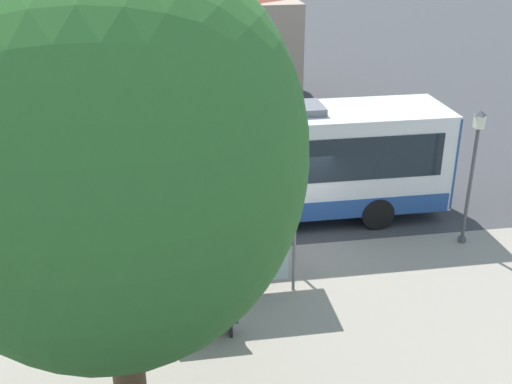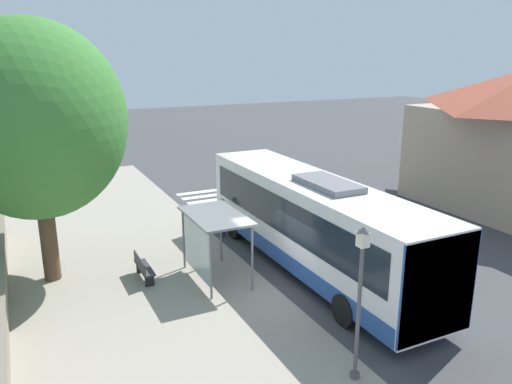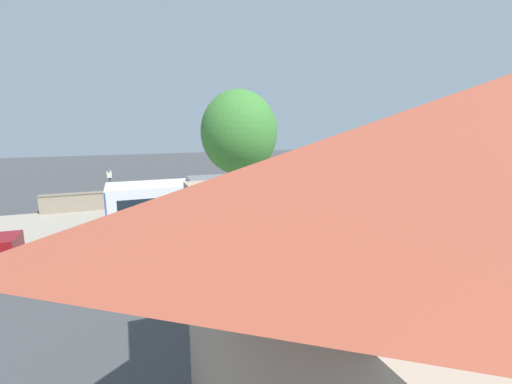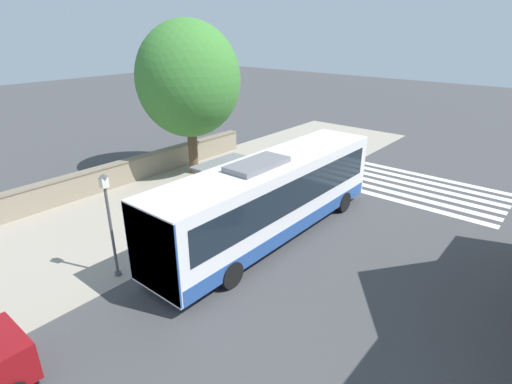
% 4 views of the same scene
% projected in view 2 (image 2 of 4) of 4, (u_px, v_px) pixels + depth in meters
% --- Properties ---
extents(ground_plane, '(120.00, 120.00, 0.00)m').
position_uv_depth(ground_plane, '(279.00, 291.00, 17.00)').
color(ground_plane, '#424244').
rests_on(ground_plane, ground).
extents(sidewalk_plaza, '(9.00, 44.00, 0.02)m').
position_uv_depth(sidewalk_plaza, '(149.00, 321.00, 15.08)').
color(sidewalk_plaza, '#9E9384').
rests_on(sidewalk_plaza, ground).
extents(crosswalk_stripes, '(9.00, 5.25, 0.01)m').
position_uv_depth(crosswalk_stripes, '(266.00, 196.00, 28.42)').
color(crosswalk_stripes, silver).
rests_on(crosswalk_stripes, ground).
extents(bus, '(2.70, 12.32, 3.67)m').
position_uv_depth(bus, '(312.00, 222.00, 18.19)').
color(bus, white).
rests_on(bus, ground).
extents(bus_shelter, '(1.79, 3.08, 2.43)m').
position_uv_depth(bus_shelter, '(211.00, 226.00, 17.36)').
color(bus_shelter, slate).
rests_on(bus_shelter, ground).
extents(pedestrian, '(0.34, 0.23, 1.75)m').
position_uv_depth(pedestrian, '(222.00, 214.00, 21.84)').
color(pedestrian, '#2D3347').
rests_on(pedestrian, ground).
extents(bench, '(0.40, 1.60, 0.88)m').
position_uv_depth(bench, '(143.00, 267.00, 17.76)').
color(bench, '#333338').
rests_on(bench, ground).
extents(street_lamp_near, '(0.28, 0.28, 4.01)m').
position_uv_depth(street_lamp_near, '(360.00, 291.00, 11.83)').
color(street_lamp_near, '#4C4C51').
rests_on(street_lamp_near, ground).
extents(shade_tree, '(6.01, 6.01, 9.00)m').
position_uv_depth(shade_tree, '(35.00, 121.00, 16.42)').
color(shade_tree, brown).
rests_on(shade_tree, ground).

